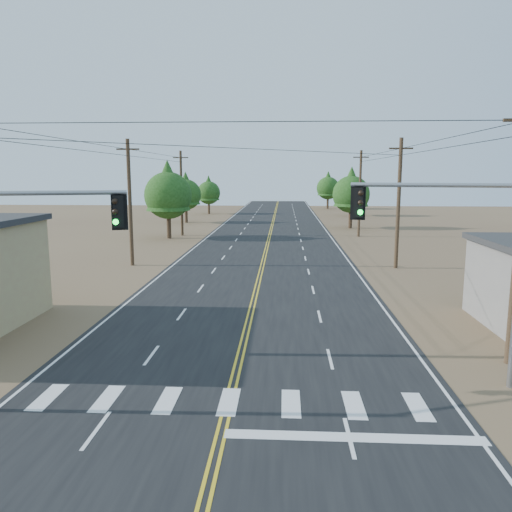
{
  "coord_description": "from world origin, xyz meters",
  "views": [
    {
      "loc": [
        1.73,
        -7.03,
        7.27
      ],
      "look_at": [
        0.43,
        15.89,
        3.5
      ],
      "focal_mm": 35.0,
      "sensor_mm": 36.0,
      "label": 1
    }
  ],
  "objects": [
    {
      "name": "road",
      "position": [
        0.0,
        30.0,
        0.01
      ],
      "size": [
        15.0,
        200.0,
        0.02
      ],
      "primitive_type": "cube",
      "color": "black",
      "rests_on": "ground"
    },
    {
      "name": "utility_pole_left_mid",
      "position": [
        -10.5,
        32.0,
        5.12
      ],
      "size": [
        1.8,
        0.3,
        10.0
      ],
      "color": "#4C3826",
      "rests_on": "ground"
    },
    {
      "name": "utility_pole_left_far",
      "position": [
        -10.5,
        52.0,
        5.12
      ],
      "size": [
        1.8,
        0.3,
        10.0
      ],
      "color": "#4C3826",
      "rests_on": "ground"
    },
    {
      "name": "utility_pole_right_mid",
      "position": [
        10.5,
        32.0,
        5.12
      ],
      "size": [
        1.8,
        0.3,
        10.0
      ],
      "color": "#4C3826",
      "rests_on": "ground"
    },
    {
      "name": "utility_pole_right_far",
      "position": [
        10.5,
        52.0,
        5.12
      ],
      "size": [
        1.8,
        0.3,
        10.0
      ],
      "color": "#4C3826",
      "rests_on": "ground"
    },
    {
      "name": "signal_mast_right",
      "position": [
        7.99,
        10.15,
        4.79
      ],
      "size": [
        5.61,
        1.7,
        7.1
      ],
      "rotation": [
        0.0,
        0.0,
        -0.26
      ],
      "color": "gray",
      "rests_on": "ground"
    },
    {
      "name": "tree_left_near",
      "position": [
        -11.45,
        49.17,
        5.44
      ],
      "size": [
        5.34,
        5.34,
        8.9
      ],
      "color": "#3F2D1E",
      "rests_on": "ground"
    },
    {
      "name": "tree_left_mid",
      "position": [
        -13.14,
        67.97,
        4.7
      ],
      "size": [
        4.62,
        4.62,
        7.69
      ],
      "color": "#3F2D1E",
      "rests_on": "ground"
    },
    {
      "name": "tree_left_far",
      "position": [
        -12.23,
        84.88,
        4.32
      ],
      "size": [
        4.24,
        4.24,
        7.07
      ],
      "color": "#3F2D1E",
      "rests_on": "ground"
    },
    {
      "name": "tree_right_near",
      "position": [
        10.72,
        61.33,
        5.09
      ],
      "size": [
        5.0,
        5.0,
        8.33
      ],
      "color": "#3F2D1E",
      "rests_on": "ground"
    },
    {
      "name": "tree_right_mid",
      "position": [
        13.46,
        82.16,
        4.69
      ],
      "size": [
        4.6,
        4.6,
        7.66
      ],
      "color": "#3F2D1E",
      "rests_on": "ground"
    },
    {
      "name": "tree_right_far",
      "position": [
        10.91,
        99.86,
        4.86
      ],
      "size": [
        4.77,
        4.77,
        7.94
      ],
      "color": "#3F2D1E",
      "rests_on": "ground"
    }
  ]
}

